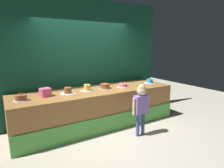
# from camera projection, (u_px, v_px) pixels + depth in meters

# --- Properties ---
(ground_plane) EXTENTS (12.00, 12.00, 0.00)m
(ground_plane) POSITION_uv_depth(u_px,v_px,m) (108.00, 133.00, 4.26)
(ground_plane) COLOR #BCB29E
(stage_platform) EXTENTS (3.85, 1.11, 0.87)m
(stage_platform) POSITION_uv_depth(u_px,v_px,m) (97.00, 107.00, 4.62)
(stage_platform) COLOR #9E6B38
(stage_platform) RESTS_ON ground_plane
(curtain_backdrop) EXTENTS (4.51, 0.08, 3.05)m
(curtain_backdrop) POSITION_uv_depth(u_px,v_px,m) (85.00, 60.00, 4.95)
(curtain_backdrop) COLOR #144C38
(curtain_backdrop) RESTS_ON ground_plane
(child_figure) EXTENTS (0.43, 0.20, 1.12)m
(child_figure) POSITION_uv_depth(u_px,v_px,m) (141.00, 103.00, 4.00)
(child_figure) COLOR #3F4C8C
(child_figure) RESTS_ON ground_plane
(pink_box) EXTENTS (0.23, 0.22, 0.17)m
(pink_box) POSITION_uv_depth(u_px,v_px,m) (45.00, 92.00, 3.94)
(pink_box) COLOR #F45C92
(pink_box) RESTS_ON stage_platform
(donut) EXTENTS (0.11, 0.11, 0.04)m
(donut) POSITION_uv_depth(u_px,v_px,m) (137.00, 84.00, 5.06)
(donut) COLOR #59B259
(donut) RESTS_ON stage_platform
(cake_far_left) EXTENTS (0.29, 0.29, 0.15)m
(cake_far_left) POSITION_uv_depth(u_px,v_px,m) (21.00, 98.00, 3.63)
(cake_far_left) COLOR silver
(cake_far_left) RESTS_ON stage_platform
(cake_left) EXTENTS (0.34, 0.34, 0.14)m
(cake_left) POSITION_uv_depth(u_px,v_px,m) (68.00, 91.00, 4.16)
(cake_left) COLOR white
(cake_left) RESTS_ON stage_platform
(cake_center_left) EXTENTS (0.33, 0.33, 0.18)m
(cake_center_left) POSITION_uv_depth(u_px,v_px,m) (87.00, 88.00, 4.41)
(cake_center_left) COLOR silver
(cake_center_left) RESTS_ON stage_platform
(cake_center_right) EXTENTS (0.28, 0.28, 0.15)m
(cake_center_right) POSITION_uv_depth(u_px,v_px,m) (105.00, 86.00, 4.65)
(cake_center_right) COLOR silver
(cake_center_right) RESTS_ON stage_platform
(cake_right) EXTENTS (0.28, 0.28, 0.12)m
(cake_right) POSITION_uv_depth(u_px,v_px,m) (123.00, 85.00, 4.82)
(cake_right) COLOR white
(cake_right) RESTS_ON stage_platform
(cake_far_right) EXTENTS (0.33, 0.33, 0.11)m
(cake_far_right) POSITION_uv_depth(u_px,v_px,m) (150.00, 81.00, 5.33)
(cake_far_right) COLOR silver
(cake_far_right) RESTS_ON stage_platform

